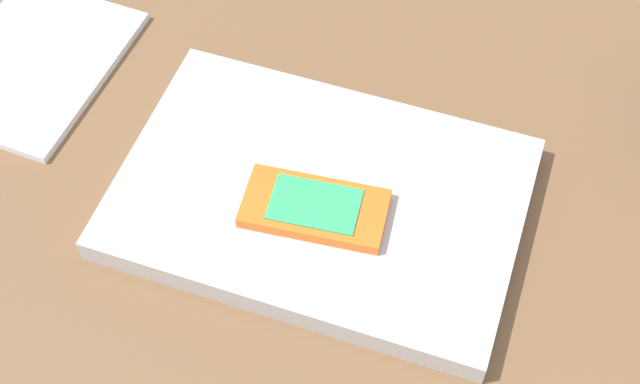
{
  "coord_description": "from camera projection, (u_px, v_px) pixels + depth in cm",
  "views": [
    {
      "loc": [
        -12.8,
        34.44,
        65.72
      ],
      "look_at": [
        6.04,
        -3.5,
        5.0
      ],
      "focal_mm": 50.19,
      "sensor_mm": 36.0,
      "label": 1
    }
  ],
  "objects": [
    {
      "name": "laptop_closed",
      "position": [
        320.0,
        198.0,
        0.75
      ],
      "size": [
        35.87,
        26.62,
        2.31
      ],
      "primitive_type": "cube",
      "rotation": [
        0.0,
        0.0,
        0.13
      ],
      "color": "#B7BABC",
      "rests_on": "desk_surface"
    },
    {
      "name": "cell_phone_on_laptop",
      "position": [
        315.0,
        208.0,
        0.72
      ],
      "size": [
        12.61,
        8.26,
        1.22
      ],
      "color": "orange",
      "rests_on": "laptop_closed"
    },
    {
      "name": "desk_surface",
      "position": [
        367.0,
        274.0,
        0.74
      ],
      "size": [
        120.0,
        80.0,
        3.0
      ],
      "primitive_type": "cube",
      "color": "brown",
      "rests_on": "ground"
    },
    {
      "name": "notepad",
      "position": [
        34.0,
        64.0,
        0.84
      ],
      "size": [
        15.81,
        20.38,
        0.8
      ],
      "primitive_type": "cube",
      "rotation": [
        0.0,
        0.0,
        0.08
      ],
      "color": "white",
      "rests_on": "desk_surface"
    }
  ]
}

